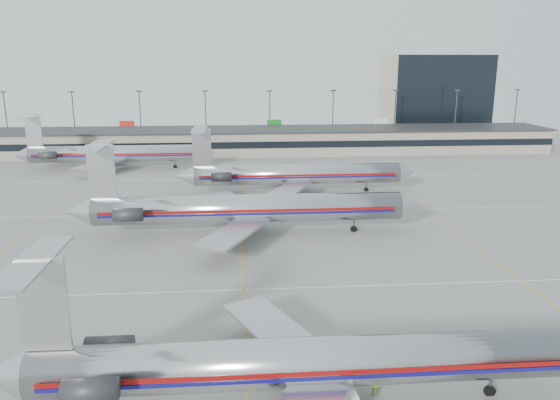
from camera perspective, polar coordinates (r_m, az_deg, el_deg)
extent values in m
plane|color=gray|center=(48.63, -3.61, -14.06)|extent=(260.00, 260.00, 0.00)
cube|color=silver|center=(57.62, -3.79, -9.33)|extent=(160.00, 0.15, 0.02)
cube|color=gray|center=(142.23, -4.35, 6.13)|extent=(160.00, 16.00, 6.00)
cube|color=black|center=(134.19, -4.34, 5.73)|extent=(160.00, 0.20, 1.60)
cube|color=#2D2D30|center=(141.83, -4.38, 7.37)|extent=(162.00, 17.00, 0.30)
cylinder|color=#38383D|center=(167.70, -26.67, 7.46)|extent=(0.30, 0.30, 15.00)
cube|color=#2D2D30|center=(167.17, -26.97, 10.03)|extent=(1.60, 0.40, 0.35)
cylinder|color=#38383D|center=(161.85, -20.71, 7.85)|extent=(0.30, 0.30, 15.00)
cube|color=#2D2D30|center=(161.30, -20.95, 10.53)|extent=(1.60, 0.40, 0.35)
cylinder|color=#38383D|center=(157.84, -14.37, 8.18)|extent=(0.30, 0.30, 15.00)
cube|color=#2D2D30|center=(157.28, -14.54, 10.93)|extent=(1.60, 0.40, 0.35)
cylinder|color=#38383D|center=(155.83, -7.76, 8.42)|extent=(0.30, 0.30, 15.00)
cube|color=#2D2D30|center=(155.25, -7.86, 11.21)|extent=(1.60, 0.40, 0.35)
cylinder|color=#38383D|center=(155.88, -1.07, 8.55)|extent=(0.30, 0.30, 15.00)
cube|color=#2D2D30|center=(155.30, -1.08, 11.34)|extent=(1.60, 0.40, 0.35)
cylinder|color=#38383D|center=(157.99, 5.53, 8.56)|extent=(0.30, 0.30, 15.00)
cube|color=#2D2D30|center=(157.42, 5.60, 11.31)|extent=(1.60, 0.40, 0.35)
cylinder|color=#38383D|center=(162.09, 11.88, 8.47)|extent=(0.30, 0.30, 15.00)
cube|color=#2D2D30|center=(161.53, 12.02, 11.15)|extent=(1.60, 0.40, 0.35)
cylinder|color=#38383D|center=(168.02, 17.85, 8.29)|extent=(0.30, 0.30, 15.00)
cube|color=#2D2D30|center=(167.49, 18.05, 10.87)|extent=(1.60, 0.40, 0.35)
cylinder|color=#38383D|center=(175.61, 23.34, 8.04)|extent=(0.30, 0.30, 15.00)
cube|color=#2D2D30|center=(175.10, 23.59, 10.51)|extent=(1.60, 0.40, 0.35)
cube|color=tan|center=(182.17, 15.77, 10.43)|extent=(30.00, 20.00, 25.00)
cylinder|color=silver|center=(38.71, 3.11, -16.55)|extent=(37.01, 3.42, 3.42)
cone|color=#B4B4B9|center=(41.45, -27.01, -15.99)|extent=(3.33, 3.42, 3.42)
cube|color=maroon|center=(37.18, 3.48, -17.71)|extent=(35.15, 0.05, 0.32)
cube|color=#100D5C|center=(37.38, 3.47, -18.19)|extent=(35.15, 0.05, 0.26)
cube|color=#B4B4B9|center=(44.61, -0.46, -13.43)|extent=(8.60, 12.54, 0.30)
cube|color=#B4B4B9|center=(38.25, -23.54, -10.01)|extent=(3.15, 0.23, 6.29)
cube|color=#B4B4B9|center=(37.29, -24.40, -5.83)|extent=(2.22, 9.71, 0.17)
cylinder|color=#2D2D30|center=(41.61, -17.37, -14.44)|extent=(3.33, 1.57, 1.57)
cylinder|color=#2D2D30|center=(37.21, -19.19, -18.28)|extent=(3.33, 1.57, 1.57)
cylinder|color=#2D2D30|center=(43.48, 21.11, -17.63)|extent=(0.19, 0.19, 1.53)
cylinder|color=#2D2D30|center=(41.66, -1.35, -18.08)|extent=(0.19, 0.19, 1.53)
cylinder|color=black|center=(43.70, 21.06, -18.12)|extent=(0.83, 0.28, 0.83)
cylinder|color=silver|center=(74.30, -3.26, -0.89)|extent=(41.64, 3.85, 3.85)
cone|color=silver|center=(78.06, 13.48, -0.53)|extent=(3.33, 3.85, 3.85)
cone|color=#B4B4B9|center=(77.26, -20.33, -1.19)|extent=(3.75, 3.85, 3.85)
cube|color=maroon|center=(72.40, -3.22, -1.17)|extent=(39.56, 0.05, 0.36)
cube|color=#100D5C|center=(72.51, -3.22, -1.49)|extent=(39.56, 0.05, 0.29)
cube|color=#B4B4B9|center=(81.60, -4.83, -0.29)|extent=(9.68, 14.11, 0.33)
cube|color=#B4B4B9|center=(67.59, -4.86, -3.39)|extent=(9.68, 14.11, 0.33)
cube|color=#B4B4B9|center=(75.19, -18.17, 2.87)|extent=(3.54, 0.26, 7.08)
cube|color=#B4B4B9|center=(74.72, -18.60, 5.36)|extent=(2.50, 10.93, 0.19)
cylinder|color=#2D2D30|center=(78.37, -14.80, -0.31)|extent=(3.75, 1.77, 1.77)
cylinder|color=#2D2D30|center=(72.74, -15.60, -1.49)|extent=(3.75, 1.77, 1.77)
cylinder|color=#2D2D30|center=(76.76, 7.72, -2.67)|extent=(0.21, 0.21, 1.72)
cylinder|color=#2D2D30|center=(72.70, -5.64, -3.57)|extent=(0.21, 0.21, 1.72)
cylinder|color=#2D2D30|center=(77.47, -5.58, -2.44)|extent=(0.21, 0.21, 1.72)
cylinder|color=black|center=(76.91, 7.71, -3.02)|extent=(0.94, 0.31, 0.94)
cylinder|color=silver|center=(98.11, 1.87, 2.71)|extent=(36.84, 3.59, 3.59)
cone|color=silver|center=(102.25, 13.07, 2.82)|extent=(3.10, 3.59, 3.59)
cone|color=#B4B4B9|center=(97.96, -9.95, 2.48)|extent=(3.49, 3.59, 3.59)
cube|color=maroon|center=(96.32, 1.98, 2.58)|extent=(35.00, 0.05, 0.34)
cube|color=#100D5C|center=(96.40, 1.98, 2.35)|extent=(35.00, 0.05, 0.27)
cube|color=#B4B4B9|center=(104.73, 0.39, 2.91)|extent=(9.02, 13.14, 0.31)
cube|color=#B4B4B9|center=(91.52, 1.12, 1.25)|extent=(9.02, 13.14, 0.31)
cube|color=#B4B4B9|center=(96.81, -8.19, 5.47)|extent=(3.30, 0.24, 6.59)
cube|color=#B4B4B9|center=(96.41, -8.43, 7.29)|extent=(2.33, 10.18, 0.17)
cylinder|color=#2D2D30|center=(100.20, -6.06, 3.05)|extent=(3.49, 1.65, 1.65)
cylinder|color=#2D2D30|center=(94.79, -6.14, 2.40)|extent=(3.49, 1.65, 1.65)
cylinder|color=#2D2D30|center=(100.82, 8.99, 1.35)|extent=(0.19, 0.19, 1.60)
cylinder|color=#2D2D30|center=(96.13, 0.28, 0.89)|extent=(0.19, 0.19, 1.60)
cylinder|color=#2D2D30|center=(100.64, 0.06, 1.50)|extent=(0.19, 0.19, 1.60)
cylinder|color=black|center=(100.92, 8.98, 1.09)|extent=(0.87, 0.29, 0.87)
cylinder|color=silver|center=(125.39, -16.75, 4.66)|extent=(37.01, 3.60, 3.60)
cone|color=silver|center=(122.72, -7.53, 4.94)|extent=(3.12, 3.60, 3.60)
cone|color=#B4B4B9|center=(131.17, -25.45, 4.28)|extent=(3.51, 3.60, 3.60)
cube|color=maroon|center=(123.62, -16.93, 4.58)|extent=(35.16, 0.05, 0.34)
cube|color=#100D5C|center=(123.68, -16.91, 4.40)|extent=(35.16, 0.05, 0.27)
cube|color=#B4B4B9|center=(132.53, -16.95, 4.71)|extent=(9.06, 13.20, 0.31)
cube|color=#B4B4B9|center=(119.44, -18.30, 3.61)|extent=(9.06, 13.20, 0.31)
cube|color=#B4B4B9|center=(129.39, -24.36, 6.57)|extent=(3.31, 0.24, 6.62)
cube|color=#B4B4B9|center=(129.17, -24.62, 7.93)|extent=(2.34, 10.23, 0.18)
cylinder|color=#2D2D30|center=(131.52, -22.34, 4.74)|extent=(3.51, 1.66, 1.66)
cylinder|color=#2D2D30|center=(126.31, -23.09, 4.32)|extent=(3.51, 1.66, 1.66)
cylinder|color=#2D2D30|center=(123.77, -10.92, 3.66)|extent=(0.19, 0.19, 1.61)
cylinder|color=#2D2D30|center=(124.23, -18.20, 3.24)|extent=(0.19, 0.19, 1.61)
cylinder|color=#2D2D30|center=(128.71, -17.73, 3.64)|extent=(0.19, 0.19, 1.61)
cylinder|color=black|center=(123.86, -10.91, 3.45)|extent=(0.88, 0.29, 0.88)
cube|color=#9D9D9D|center=(42.29, 3.27, -18.04)|extent=(3.90, 2.20, 0.51)
cube|color=#2D2D30|center=(41.76, 4.16, -16.63)|extent=(3.85, 1.82, 1.32)
cylinder|color=black|center=(43.05, 5.00, -17.76)|extent=(0.51, 0.16, 0.51)
cylinder|color=black|center=(42.12, 5.27, -18.57)|extent=(0.51, 0.16, 0.51)
cylinder|color=black|center=(42.73, 1.30, -17.97)|extent=(0.51, 0.16, 0.51)
cylinder|color=black|center=(41.79, 1.46, -18.79)|extent=(0.51, 0.16, 0.51)
imported|color=#92C912|center=(43.62, 11.30, -16.78)|extent=(0.64, 0.53, 1.51)
imported|color=#B3EA16|center=(41.39, 10.08, -18.48)|extent=(0.92, 0.80, 1.62)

